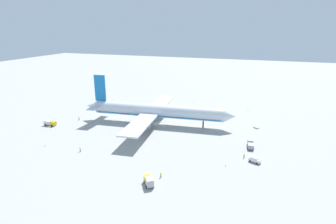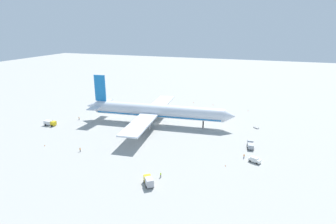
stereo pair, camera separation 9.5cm
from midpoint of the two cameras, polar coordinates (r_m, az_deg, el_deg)
ground_plane at (r=141.58m, az=-2.12°, el=-2.45°), size 600.00×600.00×0.00m
airliner at (r=139.85m, az=-2.65°, el=0.21°), size 78.12×68.23×23.92m
service_truck_0 at (r=150.90m, az=-23.23°, el=-2.07°), size 6.21×2.63×2.45m
service_truck_1 at (r=119.04m, az=16.65°, el=-6.49°), size 3.12×5.72×2.63m
service_truck_2 at (r=89.45m, az=-4.01°, el=-14.00°), size 4.76×5.35×2.81m
service_van at (r=107.72m, az=17.45°, el=-9.37°), size 4.62×3.49×1.97m
baggage_cart_0 at (r=142.29m, az=17.75°, el=-3.09°), size 2.73×2.64×0.40m
ground_worker_0 at (r=154.56m, az=-17.92°, el=-1.25°), size 0.49×0.49×1.70m
ground_worker_1 at (r=109.91m, az=15.41°, el=-8.74°), size 0.49×0.49×1.61m
ground_worker_2 at (r=116.38m, az=-17.71°, el=-7.40°), size 0.56×0.56×1.75m
ground_worker_3 at (r=93.72m, az=-1.53°, el=-12.83°), size 0.51×0.51×1.77m
traffic_cone_0 at (r=127.01m, az=-24.14°, el=-6.32°), size 0.36×0.36×0.55m
traffic_cone_1 at (r=169.20m, az=16.17°, el=0.30°), size 0.36×0.36×0.55m
traffic_cone_2 at (r=180.24m, az=5.26°, el=1.96°), size 0.36×0.36×0.55m
traffic_cone_3 at (r=102.62m, az=11.77°, el=-10.77°), size 0.36×0.36×0.55m
traffic_cone_4 at (r=176.89m, az=9.27°, el=1.50°), size 0.36×0.36×0.55m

